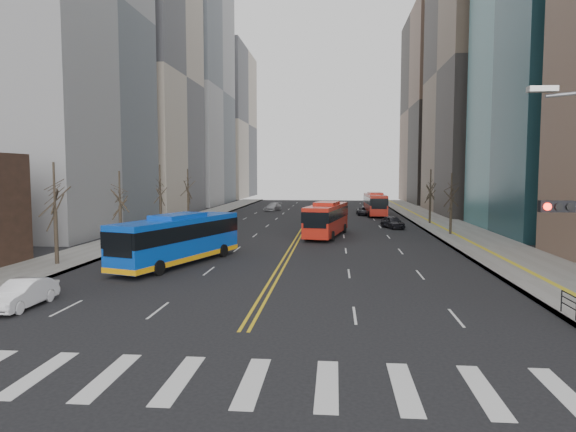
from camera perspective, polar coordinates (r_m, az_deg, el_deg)
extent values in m
plane|color=black|center=(17.29, -8.06, -17.67)|extent=(220.00, 220.00, 0.00)
cube|color=gray|center=(62.42, 17.95, -1.44)|extent=(7.00, 130.00, 0.15)
cube|color=gray|center=(64.16, -13.18, -1.17)|extent=(5.00, 130.00, 0.15)
cube|color=silver|center=(19.44, -25.94, -15.50)|extent=(0.70, 4.00, 0.01)
cube|color=silver|center=(18.38, -19.35, -16.48)|extent=(0.70, 4.00, 0.01)
cube|color=silver|center=(17.58, -11.99, -17.31)|extent=(0.70, 4.00, 0.01)
cube|color=silver|center=(17.07, -4.00, -17.91)|extent=(0.70, 4.00, 0.01)
cube|color=silver|center=(16.87, 4.37, -18.19)|extent=(0.70, 4.00, 0.01)
cube|color=silver|center=(17.01, 12.77, -18.10)|extent=(0.70, 4.00, 0.01)
cube|color=silver|center=(17.47, 20.86, -17.67)|extent=(0.70, 4.00, 0.01)
cube|color=silver|center=(18.22, 28.37, -16.98)|extent=(0.70, 4.00, 0.01)
cube|color=gold|center=(70.95, 2.04, -0.55)|extent=(0.15, 100.00, 0.01)
cube|color=gold|center=(70.93, 2.36, -0.55)|extent=(0.15, 100.00, 0.01)
cube|color=gray|center=(89.96, -18.15, 14.41)|extent=(22.00, 22.00, 44.00)
cube|color=gray|center=(114.99, -12.22, 13.38)|extent=(20.00, 26.00, 48.00)
cube|color=#746150|center=(91.91, 22.53, 14.71)|extent=(20.00, 26.00, 46.00)
cube|color=gray|center=(144.92, -7.96, 10.04)|extent=(18.00, 30.00, 40.00)
cube|color=brown|center=(122.05, 17.50, 11.34)|extent=(18.00, 30.00, 42.00)
cube|color=black|center=(19.01, 27.67, 0.95)|extent=(1.10, 0.28, 0.38)
cylinder|color=#FF190C|center=(18.73, 26.87, 0.94)|extent=(0.24, 0.08, 0.24)
cylinder|color=black|center=(18.86, 27.86, 0.92)|extent=(0.24, 0.08, 0.24)
cylinder|color=black|center=(19.00, 28.83, 0.91)|extent=(0.24, 0.08, 0.24)
cube|color=#999993|center=(18.95, 26.41, 12.52)|extent=(0.90, 0.35, 0.18)
cylinder|color=black|center=(26.02, 29.40, -9.03)|extent=(0.06, 0.06, 1.00)
cylinder|color=black|center=(27.36, 28.10, -8.32)|extent=(0.06, 0.06, 1.00)
cylinder|color=#2B221A|center=(40.05, -24.36, -2.30)|extent=(0.28, 0.28, 3.90)
cylinder|color=#2B221A|center=(49.86, -18.11, -0.97)|extent=(0.28, 0.28, 3.60)
cylinder|color=#2B221A|center=(60.06, -13.96, 0.26)|extent=(0.28, 0.28, 4.00)
cylinder|color=#2B221A|center=(70.52, -11.03, 0.88)|extent=(0.28, 0.28, 3.80)
cylinder|color=#2B221A|center=(57.08, 17.63, -0.31)|extent=(0.28, 0.28, 3.50)
cylinder|color=#2B221A|center=(68.80, 15.50, 0.68)|extent=(0.28, 0.28, 3.75)
cube|color=blue|center=(38.01, -12.05, -2.48)|extent=(6.44, 12.79, 3.01)
cube|color=black|center=(37.94, -12.07, -1.61)|extent=(6.51, 12.82, 1.08)
cube|color=blue|center=(37.85, -12.10, -0.07)|extent=(3.38, 4.85, 0.40)
cube|color=#FFA90D|center=(38.20, -12.02, -4.42)|extent=(6.51, 12.82, 0.35)
cylinder|color=black|center=(35.89, -17.49, -5.21)|extent=(0.60, 1.04, 1.00)
cylinder|color=black|center=(34.24, -14.16, -5.61)|extent=(0.60, 1.04, 1.00)
cylinder|color=black|center=(42.22, -10.29, -3.59)|extent=(0.60, 1.04, 1.00)
cylinder|color=black|center=(40.83, -7.22, -3.83)|extent=(0.60, 1.04, 1.00)
cube|color=red|center=(53.64, 4.32, -0.32)|extent=(4.58, 11.69, 2.97)
cube|color=black|center=(53.59, 4.32, 0.29)|extent=(4.65, 11.72, 1.06)
cube|color=red|center=(53.52, 4.33, 1.37)|extent=(2.75, 4.30, 0.40)
cylinder|color=black|center=(50.50, 2.06, -2.15)|extent=(0.47, 1.04, 1.00)
cylinder|color=black|center=(49.97, 4.95, -2.24)|extent=(0.47, 1.04, 1.00)
cylinder|color=black|center=(57.59, 3.75, -1.30)|extent=(0.47, 1.04, 1.00)
cylinder|color=black|center=(57.12, 6.30, -1.37)|extent=(0.47, 1.04, 1.00)
cube|color=red|center=(80.80, 9.65, 1.34)|extent=(2.91, 11.48, 2.97)
cube|color=black|center=(80.77, 9.65, 1.74)|extent=(2.97, 11.50, 1.06)
cube|color=red|center=(80.73, 9.66, 2.46)|extent=(2.18, 4.05, 0.40)
cylinder|color=black|center=(77.14, 8.96, 0.19)|extent=(0.33, 1.01, 1.00)
cylinder|color=black|center=(77.42, 10.87, 0.18)|extent=(0.33, 1.01, 1.00)
cylinder|color=black|center=(84.40, 8.50, 0.59)|extent=(0.33, 1.01, 1.00)
cylinder|color=black|center=(84.66, 10.25, 0.58)|extent=(0.33, 1.01, 1.00)
imported|color=white|center=(28.58, -27.42, -7.67)|extent=(1.58, 4.22, 1.38)
imported|color=black|center=(62.79, 11.55, -0.67)|extent=(2.90, 4.64, 1.47)
imported|color=#A0A0A5|center=(90.37, -1.67, 1.03)|extent=(3.09, 5.05, 1.37)
imported|color=black|center=(81.85, 8.41, 0.55)|extent=(2.22, 4.57, 1.25)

